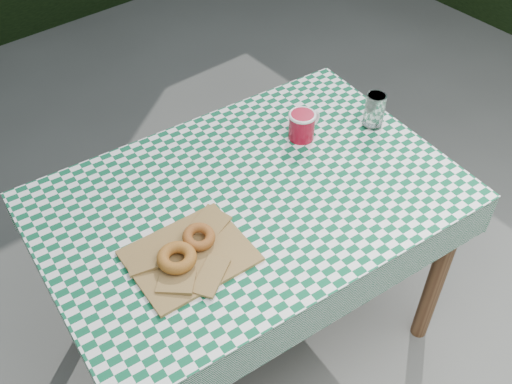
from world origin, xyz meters
TOP-DOWN VIEW (x-y plane):
  - table at (0.11, 0.18)m, footprint 1.29×0.93m
  - tablecloth at (0.11, 0.18)m, footprint 1.31×0.95m
  - paper_bag at (-0.17, 0.10)m, footprint 0.33×0.27m
  - bagel_front at (-0.21, 0.10)m, footprint 0.12×0.12m
  - bagel_back at (-0.12, 0.12)m, footprint 0.10×0.10m
  - coffee_mug at (0.41, 0.29)m, footprint 0.18×0.18m
  - drinking_glass at (0.64, 0.18)m, footprint 0.07×0.07m

SIDE VIEW (x-z plane):
  - table at x=0.11m, z-range 0.00..0.75m
  - tablecloth at x=0.11m, z-range 0.75..0.76m
  - paper_bag at x=-0.17m, z-range 0.76..0.77m
  - bagel_back at x=-0.12m, z-range 0.77..0.80m
  - bagel_front at x=-0.21m, z-range 0.77..0.81m
  - coffee_mug at x=0.41m, z-range 0.76..0.85m
  - drinking_glass at x=0.64m, z-range 0.76..0.88m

